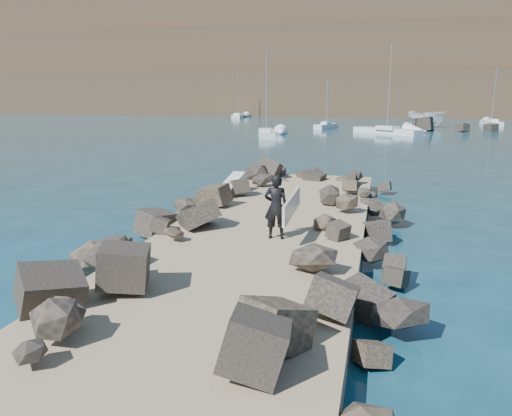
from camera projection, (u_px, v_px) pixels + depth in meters
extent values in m
plane|color=#0F384C|center=(264.00, 248.00, 15.46)|extent=(800.00, 800.00, 0.00)
cube|color=#8C7759|center=(247.00, 259.00, 13.50)|extent=(6.00, 26.00, 0.60)
cube|color=black|center=(156.00, 240.00, 14.61)|extent=(2.60, 22.00, 1.00)
cube|color=black|center=(357.00, 255.00, 13.25)|extent=(2.60, 22.00, 1.00)
cube|color=#2D4919|center=(406.00, 58.00, 160.90)|extent=(360.00, 140.00, 32.00)
cube|color=white|center=(231.00, 184.00, 20.57)|extent=(0.63, 2.17, 0.07)
imported|color=silver|center=(426.00, 118.00, 72.51)|extent=(6.42, 5.98, 2.47)
imported|color=black|center=(276.00, 207.00, 14.19)|extent=(0.72, 0.51, 1.87)
cube|color=beige|center=(292.00, 206.00, 14.07)|extent=(0.10, 2.32, 0.73)
cube|color=silver|center=(387.00, 132.00, 60.21)|extent=(8.24, 7.09, 0.80)
cylinder|color=gray|center=(390.00, 87.00, 59.04)|extent=(0.12, 0.12, 9.84)
cube|color=silver|center=(387.00, 128.00, 59.47)|extent=(2.85, 2.68, 0.44)
cube|color=silver|center=(238.00, 117.00, 101.37)|extent=(2.68, 7.84, 0.80)
cylinder|color=gray|center=(238.00, 93.00, 100.35)|extent=(0.12, 0.12, 8.46)
cube|color=silver|center=(237.00, 114.00, 100.40)|extent=(1.50, 2.29, 0.44)
cube|color=silver|center=(326.00, 127.00, 69.23)|extent=(2.94, 5.67, 0.80)
cylinder|color=gray|center=(327.00, 102.00, 68.47)|extent=(0.12, 0.12, 6.12)
cube|color=silver|center=(326.00, 123.00, 68.52)|extent=(1.34, 1.76, 0.44)
cube|color=silver|center=(491.00, 124.00, 77.06)|extent=(2.14, 7.33, 0.80)
cylinder|color=gray|center=(494.00, 95.00, 76.10)|extent=(0.12, 0.12, 7.96)
cube|color=silver|center=(493.00, 121.00, 76.13)|extent=(1.31, 2.11, 0.44)
cube|color=silver|center=(266.00, 134.00, 56.19)|extent=(3.59, 7.97, 0.80)
cylinder|color=gray|center=(267.00, 92.00, 55.16)|extent=(0.12, 0.12, 8.56)
cube|color=silver|center=(265.00, 130.00, 55.22)|extent=(1.75, 2.42, 0.44)
cube|color=white|center=(250.00, 1.00, 161.11)|extent=(10.00, 8.00, 4.00)
cube|color=white|center=(378.00, 4.00, 164.03)|extent=(8.00, 6.00, 3.50)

